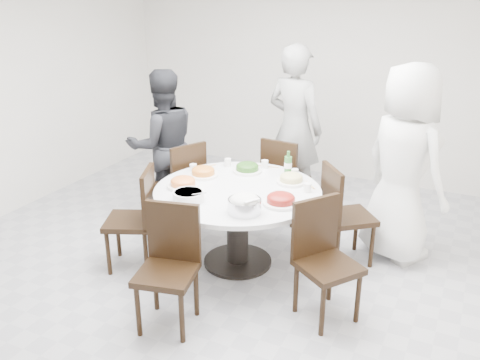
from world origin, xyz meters
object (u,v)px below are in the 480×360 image
at_px(dining_table, 238,227).
at_px(chair_se, 329,264).
at_px(diner_right, 404,164).
at_px(chair_ne, 349,215).
at_px(chair_sw, 129,219).
at_px(diner_middle, 295,128).
at_px(rice_bowl, 245,206).
at_px(chair_n, 286,178).
at_px(chair_s, 166,271).
at_px(beverage_bottle, 288,164).
at_px(diner_left, 163,145).
at_px(chair_nw, 180,184).
at_px(soup_bowl, 188,196).

distance_m(dining_table, chair_se, 1.09).
xyz_separation_m(dining_table, diner_right, (1.30, 0.81, 0.55)).
distance_m(chair_ne, chair_sw, 2.01).
height_order(diner_right, diner_middle, diner_middle).
relative_size(diner_middle, rice_bowl, 6.96).
height_order(chair_n, diner_middle, diner_middle).
bearing_deg(chair_se, chair_s, 155.99).
relative_size(chair_n, diner_right, 0.51).
xyz_separation_m(chair_sw, chair_se, (1.86, 0.02, 0.00)).
height_order(rice_bowl, beverage_bottle, beverage_bottle).
distance_m(dining_table, diner_right, 1.62).
xyz_separation_m(chair_ne, diner_left, (-2.12, 0.14, 0.35)).
distance_m(chair_n, chair_se, 1.83).
distance_m(dining_table, chair_sw, 0.99).
bearing_deg(chair_n, dining_table, 93.70).
distance_m(chair_nw, soup_bowl, 1.15).
bearing_deg(beverage_bottle, chair_se, -53.83).
relative_size(chair_sw, chair_se, 1.00).
xyz_separation_m(chair_nw, chair_s, (0.85, -1.56, 0.00)).
height_order(chair_n, chair_se, same).
distance_m(chair_se, diner_right, 1.37).
height_order(diner_right, beverage_bottle, diner_right).
bearing_deg(chair_ne, soup_bowl, 89.00).
relative_size(chair_ne, chair_s, 1.00).
bearing_deg(beverage_bottle, dining_table, -118.77).
bearing_deg(chair_n, chair_sw, 66.11).
distance_m(diner_left, beverage_bottle, 1.50).
relative_size(dining_table, chair_ne, 1.58).
bearing_deg(chair_n, soup_bowl, 84.71).
bearing_deg(soup_bowl, rice_bowl, -1.28).
bearing_deg(beverage_bottle, chair_nw, -178.34).
xyz_separation_m(chair_sw, soup_bowl, (0.61, 0.05, 0.32)).
relative_size(chair_nw, diner_left, 0.58).
relative_size(diner_right, diner_left, 1.12).
bearing_deg(dining_table, diner_left, 152.37).
bearing_deg(chair_sw, rice_bowl, 68.56).
height_order(chair_ne, chair_s, same).
bearing_deg(chair_se, dining_table, 100.92).
bearing_deg(chair_nw, beverage_bottle, 116.77).
relative_size(rice_bowl, beverage_bottle, 1.10).
bearing_deg(diner_middle, beverage_bottle, 120.46).
bearing_deg(rice_bowl, soup_bowl, 178.72).
relative_size(dining_table, chair_s, 1.58).
bearing_deg(chair_n, rice_bowl, 104.26).
relative_size(chair_se, beverage_bottle, 3.87).
bearing_deg(soup_bowl, diner_right, 38.08).
xyz_separation_m(chair_n, chair_s, (-0.11, -2.19, 0.00)).
bearing_deg(rice_bowl, diner_left, 144.43).
height_order(dining_table, chair_s, chair_s).
bearing_deg(diner_left, chair_se, 105.73).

